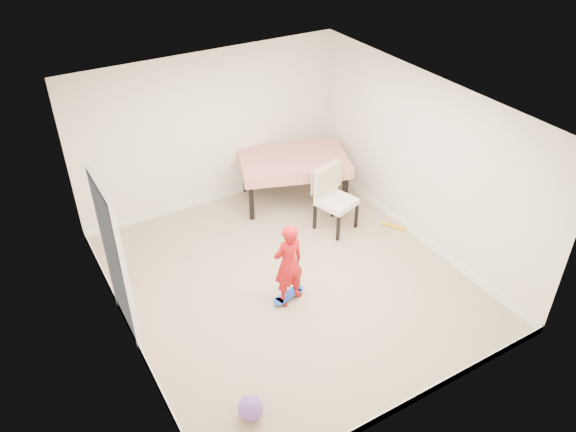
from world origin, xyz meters
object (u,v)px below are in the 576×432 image
dining_chair (337,200)px  skateboard (289,296)px  child (288,266)px  balloon (251,408)px  dining_table (293,179)px

dining_chair → skateboard: 1.90m
child → skateboard: bearing=-127.2°
dining_chair → balloon: size_ratio=3.76×
dining_chair → balloon: 3.76m
dining_table → balloon: (-2.66, -3.55, -0.28)m
dining_table → balloon: dining_table is taller
child → dining_chair: bearing=-145.2°
skateboard → dining_table: bearing=42.8°
dining_table → skateboard: (-1.35, -2.14, -0.38)m
dining_chair → skateboard: bearing=-161.9°
child → balloon: (-1.29, -1.40, -0.45)m
skateboard → child: 0.55m
dining_chair → skateboard: dining_chair is taller
child → dining_table: bearing=-123.2°
balloon → dining_table: bearing=53.2°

